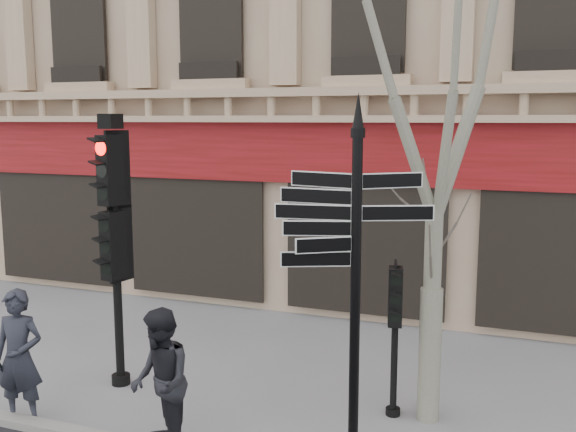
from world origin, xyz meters
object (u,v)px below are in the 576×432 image
object	(u,v)px
fingerpost	(356,222)
pedestrian_b	(160,382)
traffic_signal_secondary	(395,313)
plane_tree	(440,45)
pedestrian_a	(19,358)
traffic_signal_main	(114,217)

from	to	relation	value
fingerpost	pedestrian_b	size ratio (longest dim) A/B	2.41
traffic_signal_secondary	pedestrian_b	distance (m)	3.40
plane_tree	pedestrian_b	size ratio (longest dim) A/B	3.93
fingerpost	pedestrian_a	bearing A→B (deg)	173.13
traffic_signal_main	pedestrian_b	bearing A→B (deg)	-31.50
plane_tree	fingerpost	bearing A→B (deg)	-113.02
traffic_signal_secondary	pedestrian_b	xyz separation A→B (m)	(-2.60, -2.10, -0.60)
plane_tree	pedestrian_a	distance (m)	7.23
fingerpost	traffic_signal_secondary	distance (m)	2.21
fingerpost	pedestrian_b	distance (m)	3.27
traffic_signal_main	plane_tree	distance (m)	5.52
pedestrian_a	plane_tree	bearing A→B (deg)	8.93
pedestrian_b	pedestrian_a	bearing A→B (deg)	-129.54
traffic_signal_main	pedestrian_b	distance (m)	3.03
fingerpost	traffic_signal_secondary	size ratio (longest dim) A/B	2.07
traffic_signal_main	traffic_signal_secondary	world-z (taller)	traffic_signal_main
plane_tree	traffic_signal_main	bearing A→B (deg)	-174.02
traffic_signal_secondary	pedestrian_a	world-z (taller)	traffic_signal_secondary
plane_tree	pedestrian_a	world-z (taller)	plane_tree
fingerpost	pedestrian_a	distance (m)	5.19
fingerpost	traffic_signal_main	xyz separation A→B (m)	(-4.20, 1.11, -0.33)
traffic_signal_secondary	pedestrian_a	size ratio (longest dim) A/B	1.14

